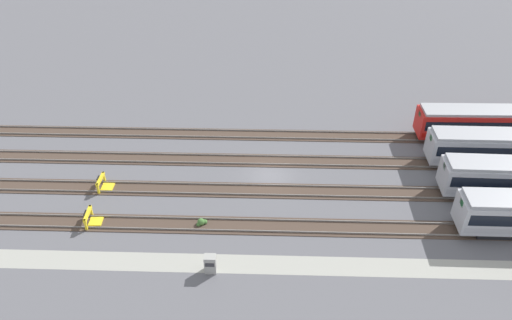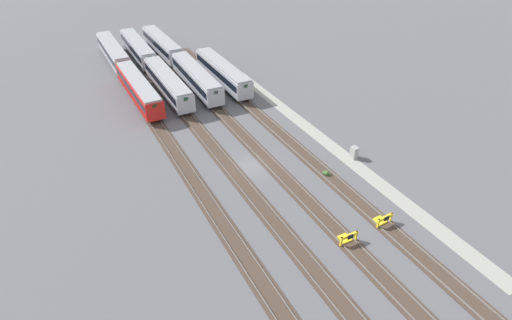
# 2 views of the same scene
# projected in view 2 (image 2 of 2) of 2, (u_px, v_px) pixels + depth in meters

# --- Properties ---
(ground_plane) EXTENTS (400.00, 400.00, 0.00)m
(ground_plane) POSITION_uv_depth(u_px,v_px,m) (251.00, 167.00, 49.23)
(ground_plane) COLOR #5B5B60
(service_walkway) EXTENTS (54.00, 2.00, 0.01)m
(service_walkway) POSITION_uv_depth(u_px,v_px,m) (327.00, 143.00, 53.74)
(service_walkway) COLOR #9E9E93
(service_walkway) RESTS_ON ground
(rail_track_nearest) EXTENTS (90.00, 2.23, 0.21)m
(rail_track_nearest) POSITION_uv_depth(u_px,v_px,m) (300.00, 151.00, 52.02)
(rail_track_nearest) COLOR #47382D
(rail_track_nearest) RESTS_ON ground
(rail_track_near_inner) EXTENTS (90.00, 2.24, 0.21)m
(rail_track_near_inner) POSITION_uv_depth(u_px,v_px,m) (268.00, 161.00, 50.15)
(rail_track_near_inner) COLOR #47382D
(rail_track_near_inner) RESTS_ON ground
(rail_track_middle) EXTENTS (90.00, 2.24, 0.21)m
(rail_track_middle) POSITION_uv_depth(u_px,v_px,m) (233.00, 172.00, 48.27)
(rail_track_middle) COLOR #47382D
(rail_track_middle) RESTS_ON ground
(rail_track_far_inner) EXTENTS (90.00, 2.23, 0.21)m
(rail_track_far_inner) POSITION_uv_depth(u_px,v_px,m) (195.00, 183.00, 46.39)
(rail_track_far_inner) COLOR #47382D
(rail_track_far_inner) RESTS_ON ground
(subway_car_front_row_leftmost) EXTENTS (18.04, 3.09, 3.70)m
(subway_car_front_row_leftmost) POSITION_uv_depth(u_px,v_px,m) (162.00, 45.00, 80.75)
(subway_car_front_row_leftmost) COLOR #ADAFB7
(subway_car_front_row_leftmost) RESTS_ON ground
(subway_car_front_row_left_inner) EXTENTS (18.00, 2.85, 3.70)m
(subway_car_front_row_left_inner) POSITION_uv_depth(u_px,v_px,m) (113.00, 52.00, 77.05)
(subway_car_front_row_left_inner) COLOR #ADAFB7
(subway_car_front_row_left_inner) RESTS_ON ground
(subway_car_front_row_centre) EXTENTS (18.02, 2.94, 3.70)m
(subway_car_front_row_centre) POSITION_uv_depth(u_px,v_px,m) (168.00, 83.00, 64.98)
(subway_car_front_row_centre) COLOR #ADAFB7
(subway_car_front_row_centre) RESTS_ON ground
(subway_car_front_row_right_inner) EXTENTS (18.06, 3.26, 3.70)m
(subway_car_front_row_right_inner) POSITION_uv_depth(u_px,v_px,m) (196.00, 78.00, 66.88)
(subway_car_front_row_right_inner) COLOR #ADAFB7
(subway_car_front_row_right_inner) RESTS_ON ground
(subway_car_front_row_rightmost) EXTENTS (18.02, 2.97, 3.70)m
(subway_car_front_row_rightmost) POSITION_uv_depth(u_px,v_px,m) (223.00, 72.00, 68.76)
(subway_car_front_row_rightmost) COLOR #ADAFB7
(subway_car_front_row_rightmost) RESTS_ON ground
(subway_car_back_row_leftmost) EXTENTS (18.03, 3.06, 3.70)m
(subway_car_back_row_leftmost) POSITION_uv_depth(u_px,v_px,m) (139.00, 89.00, 63.13)
(subway_car_back_row_leftmost) COLOR red
(subway_car_back_row_leftmost) RESTS_ON ground
(subway_car_back_row_centre) EXTENTS (18.03, 3.03, 3.70)m
(subway_car_back_row_centre) POSITION_uv_depth(u_px,v_px,m) (138.00, 49.00, 78.83)
(subway_car_back_row_centre) COLOR #ADAFB7
(subway_car_back_row_centre) RESTS_ON ground
(bumper_stop_nearest_track) EXTENTS (1.38, 2.01, 1.22)m
(bumper_stop_nearest_track) POSITION_uv_depth(u_px,v_px,m) (383.00, 219.00, 40.68)
(bumper_stop_nearest_track) COLOR yellow
(bumper_stop_nearest_track) RESTS_ON ground
(bumper_stop_near_inner_track) EXTENTS (1.36, 2.01, 1.22)m
(bumper_stop_near_inner_track) POSITION_uv_depth(u_px,v_px,m) (347.00, 238.00, 38.59)
(bumper_stop_near_inner_track) COLOR yellow
(bumper_stop_near_inner_track) RESTS_ON ground
(electrical_cabinet) EXTENTS (0.90, 0.73, 1.60)m
(electrical_cabinet) POSITION_uv_depth(u_px,v_px,m) (354.00, 153.00, 50.35)
(electrical_cabinet) COLOR #9E9E99
(electrical_cabinet) RESTS_ON ground
(weed_clump) EXTENTS (0.92, 0.70, 0.64)m
(weed_clump) POSITION_uv_depth(u_px,v_px,m) (326.00, 173.00, 47.66)
(weed_clump) COLOR #427033
(weed_clump) RESTS_ON ground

